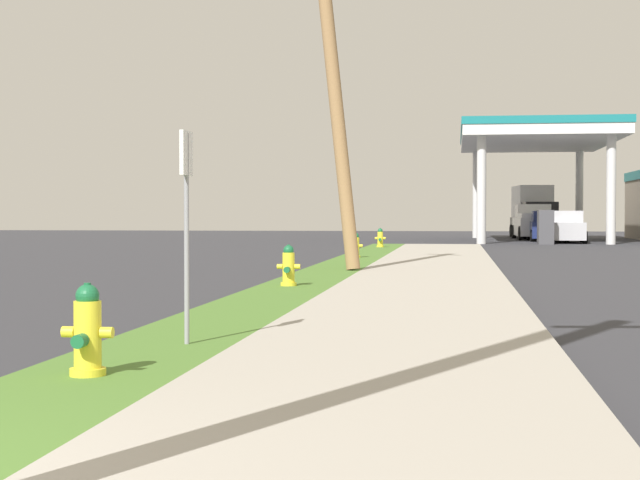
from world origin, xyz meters
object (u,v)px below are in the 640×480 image
object	(u,v)px
fire_hydrant_third	(356,247)
car_silver_by_near_pump	(565,228)
fire_hydrant_nearest	(87,335)
fire_hydrant_fourth	(380,239)
street_sign_post	(186,192)
car_navy_by_far_pump	(548,227)
utility_pole_midground	(334,87)
truck_black_on_apron	(534,213)
fire_hydrant_second	(289,268)
truck_white_at_forecourt	(534,223)

from	to	relation	value
fire_hydrant_third	car_silver_by_near_pump	xyz separation A→B (m)	(8.30, 20.84, 0.28)
fire_hydrant_nearest	fire_hydrant_fourth	world-z (taller)	same
street_sign_post	fire_hydrant_fourth	bearing A→B (deg)	90.56
street_sign_post	car_navy_by_far_pump	distance (m)	45.12
fire_hydrant_fourth	utility_pole_midground	xyz separation A→B (m)	(0.11, -15.92, 3.95)
fire_hydrant_fourth	truck_black_on_apron	world-z (taller)	truck_black_on_apron
fire_hydrant_second	truck_black_on_apron	size ratio (longest dim) A/B	0.11
truck_white_at_forecourt	truck_black_on_apron	size ratio (longest dim) A/B	0.83
fire_hydrant_nearest	truck_black_on_apron	bearing A→B (deg)	82.02
street_sign_post	truck_white_at_forecourt	xyz separation A→B (m)	(7.00, 47.92, -0.72)
fire_hydrant_nearest	car_silver_by_near_pump	bearing A→B (deg)	79.13
car_silver_by_near_pump	truck_black_on_apron	distance (m)	10.56
car_navy_by_far_pump	truck_black_on_apron	world-z (taller)	truck_black_on_apron
street_sign_post	car_silver_by_near_pump	distance (m)	41.77
fire_hydrant_third	utility_pole_midground	world-z (taller)	utility_pole_midground
fire_hydrant_third	utility_pole_midground	bearing A→B (deg)	-88.81
fire_hydrant_third	car_navy_by_far_pump	size ratio (longest dim) A/B	0.16
street_sign_post	car_navy_by_far_pump	xyz separation A→B (m)	(7.45, 44.49, -0.91)
fire_hydrant_second	utility_pole_midground	xyz separation A→B (m)	(0.16, 5.56, 3.95)
fire_hydrant_second	truck_black_on_apron	distance (m)	44.00
fire_hydrant_third	truck_white_at_forecourt	bearing A→B (deg)	75.24
car_silver_by_near_pump	car_navy_by_far_pump	xyz separation A→B (m)	(-0.53, 3.50, 0.00)
street_sign_post	fire_hydrant_third	bearing A→B (deg)	90.89
fire_hydrant_nearest	truck_black_on_apron	xyz separation A→B (m)	(7.50, 53.52, 1.04)
fire_hydrant_third	truck_black_on_apron	bearing A→B (deg)	76.47
fire_hydrant_fourth	car_silver_by_near_pump	size ratio (longest dim) A/B	0.16
car_silver_by_near_pump	car_navy_by_far_pump	distance (m)	3.54
truck_white_at_forecourt	fire_hydrant_second	bearing A→B (deg)	-100.46
truck_white_at_forecourt	utility_pole_midground	bearing A→B (deg)	-101.87
car_navy_by_far_pump	truck_white_at_forecourt	bearing A→B (deg)	97.46
utility_pole_midground	truck_white_at_forecourt	world-z (taller)	utility_pole_midground
street_sign_post	truck_white_at_forecourt	size ratio (longest dim) A/B	0.39
fire_hydrant_fourth	street_sign_post	distance (m)	29.67
street_sign_post	truck_black_on_apron	world-z (taller)	truck_black_on_apron
truck_black_on_apron	fire_hydrant_fourth	bearing A→B (deg)	-109.00
fire_hydrant_nearest	car_navy_by_far_pump	xyz separation A→B (m)	(7.72, 46.51, 0.28)
truck_black_on_apron	utility_pole_midground	bearing A→B (deg)	-101.10
fire_hydrant_third	utility_pole_midground	xyz separation A→B (m)	(0.13, -6.42, 3.95)
truck_black_on_apron	truck_white_at_forecourt	bearing A→B (deg)	-93.66
fire_hydrant_second	car_silver_by_near_pump	world-z (taller)	car_silver_by_near_pump
street_sign_post	car_navy_by_far_pump	size ratio (longest dim) A/B	0.47
fire_hydrant_second	utility_pole_midground	distance (m)	6.82
fire_hydrant_third	truck_black_on_apron	size ratio (longest dim) A/B	0.11
fire_hydrant_second	fire_hydrant_nearest	bearing A→B (deg)	-89.61
truck_white_at_forecourt	street_sign_post	bearing A→B (deg)	-98.32
fire_hydrant_second	car_silver_by_near_pump	bearing A→B (deg)	75.77
fire_hydrant_fourth	utility_pole_midground	bearing A→B (deg)	-89.61
fire_hydrant_nearest	street_sign_post	bearing A→B (deg)	82.44
car_silver_by_near_pump	truck_white_at_forecourt	size ratio (longest dim) A/B	0.85
fire_hydrant_third	car_navy_by_far_pump	distance (m)	25.55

